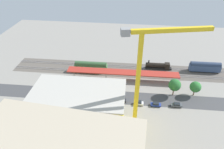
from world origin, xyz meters
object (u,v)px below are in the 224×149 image
(platform_canopy_near, at_px, (122,72))
(locomotive, at_px, (159,66))
(construction_building, at_px, (80,112))
(traffic_light, at_px, (73,93))
(parked_car_3, at_px, (121,100))
(parked_car_0, at_px, (177,105))
(freight_coach_far, at_px, (91,66))
(tower_crane, at_px, (143,80))
(street_tree_0, at_px, (195,87))
(parked_car_4, at_px, (103,100))
(street_tree_2, at_px, (175,85))
(parked_car_2, at_px, (139,103))
(street_tree_1, at_px, (86,82))
(passenger_coach, at_px, (205,67))
(box_truck_0, at_px, (98,100))
(parked_car_1, at_px, (156,104))

(platform_canopy_near, relative_size, locomotive, 3.96)
(construction_building, distance_m, traffic_light, 17.08)
(parked_car_3, bearing_deg, construction_building, 50.97)
(traffic_light, bearing_deg, parked_car_0, -177.98)
(locomotive, bearing_deg, freight_coach_far, 10.22)
(platform_canopy_near, distance_m, tower_crane, 39.20)
(platform_canopy_near, bearing_deg, street_tree_0, 164.90)
(parked_car_3, xyz_separation_m, parked_car_4, (8.00, 0.74, 0.01))
(parked_car_3, height_order, traffic_light, traffic_light)
(street_tree_0, relative_size, street_tree_2, 0.86)
(parked_car_2, relative_size, street_tree_1, 0.65)
(passenger_coach, xyz_separation_m, street_tree_0, (9.90, 21.23, 1.65))
(freight_coach_far, bearing_deg, street_tree_0, 163.86)
(parked_car_0, bearing_deg, locomotive, -79.80)
(platform_canopy_near, relative_size, parked_car_2, 13.39)
(parked_car_0, relative_size, parked_car_4, 1.12)
(parked_car_0, height_order, street_tree_0, street_tree_0)
(locomotive, xyz_separation_m, street_tree_2, (-4.88, 22.18, 3.88))
(parked_car_4, xyz_separation_m, street_tree_1, (9.19, -7.71, 3.56))
(box_truck_0, bearing_deg, platform_canopy_near, -115.25)
(parked_car_4, relative_size, tower_crane, 0.10)
(platform_canopy_near, xyz_separation_m, street_tree_2, (-23.97, 9.94, 1.42))
(street_tree_1, xyz_separation_m, traffic_light, (3.64, 8.82, 0.17))
(platform_canopy_near, xyz_separation_m, tower_crane, (-8.33, 33.08, 19.32))
(construction_building, bearing_deg, parked_car_2, -144.29)
(parked_car_1, bearing_deg, construction_building, 29.00)
(parked_car_1, relative_size, tower_crane, 0.11)
(street_tree_1, bearing_deg, parked_car_3, 157.92)
(platform_canopy_near, xyz_separation_m, locomotive, (-19.10, -12.24, -2.46))
(locomotive, distance_m, parked_car_1, 30.77)
(construction_building, bearing_deg, parked_car_4, -110.05)
(parked_car_0, distance_m, parked_car_1, 8.82)
(passenger_coach, xyz_separation_m, parked_car_4, (50.51, 30.40, -2.26))
(locomotive, height_order, parked_car_1, locomotive)
(passenger_coach, xyz_separation_m, parked_car_3, (42.52, 29.66, -2.27))
(parked_car_1, xyz_separation_m, box_truck_0, (24.85, 1.11, 1.02))
(parked_car_0, relative_size, construction_building, 0.15)
(street_tree_0, distance_m, street_tree_2, 9.44)
(street_tree_2, xyz_separation_m, traffic_light, (44.10, 9.32, -1.15))
(parked_car_1, height_order, parked_car_4, parked_car_4)
(box_truck_0, distance_m, street_tree_2, 34.69)
(locomotive, distance_m, passenger_coach, 24.15)
(locomotive, bearing_deg, platform_canopy_near, 32.67)
(tower_crane, relative_size, street_tree_0, 5.62)
(tower_crane, distance_m, box_truck_0, 31.08)
(locomotive, distance_m, freight_coach_far, 37.04)
(passenger_coach, relative_size, parked_car_4, 3.97)
(parked_car_2, bearing_deg, street_tree_1, -17.58)
(tower_crane, bearing_deg, locomotive, -103.36)
(street_tree_0, bearing_deg, tower_crane, 43.96)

